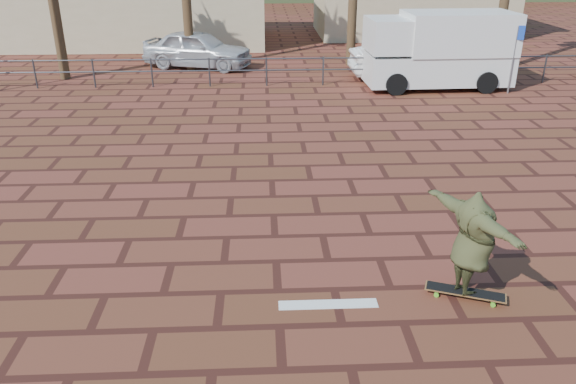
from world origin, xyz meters
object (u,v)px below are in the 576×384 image
object	(u,v)px
longboard	(465,292)
campervan	(439,49)
skateboarder	(473,243)
car_silver	(198,49)
car_white	(408,59)

from	to	relation	value
longboard	campervan	distance (m)	13.09
skateboarder	campervan	xyz separation A→B (m)	(3.24, 12.63, 0.44)
car_silver	car_white	world-z (taller)	car_silver
campervan	longboard	bearing A→B (deg)	-106.17
car_silver	skateboarder	bearing A→B (deg)	-144.12
longboard	car_silver	world-z (taller)	car_silver
campervan	car_white	distance (m)	1.76
skateboarder	campervan	world-z (taller)	campervan
skateboarder	car_silver	size ratio (longest dim) A/B	0.44
campervan	car_silver	xyz separation A→B (m)	(-8.64, 3.80, -0.60)
car_silver	car_white	bearing A→B (deg)	-88.39
longboard	campervan	bearing A→B (deg)	96.51
longboard	car_silver	distance (m)	17.30
longboard	car_white	bearing A→B (deg)	100.55
longboard	skateboarder	xyz separation A→B (m)	(0.00, -0.00, 0.80)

